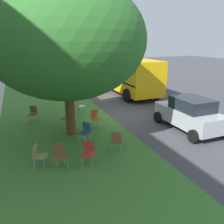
# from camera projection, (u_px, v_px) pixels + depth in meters

# --- Properties ---
(ground) EXTENTS (80.00, 80.00, 0.00)m
(ground) POSITION_uv_depth(u_px,v_px,m) (117.00, 119.00, 13.31)
(ground) COLOR #424247
(grass_verge) EXTENTS (48.00, 6.00, 0.01)m
(grass_verge) POSITION_uv_depth(u_px,v_px,m) (61.00, 126.00, 12.15)
(grass_verge) COLOR #3D752D
(grass_verge) RESTS_ON ground
(street_tree) EXTENTS (6.87, 6.87, 6.84)m
(street_tree) POSITION_uv_depth(u_px,v_px,m) (66.00, 41.00, 9.89)
(street_tree) COLOR brown
(street_tree) RESTS_ON ground
(chair_0) EXTENTS (0.58, 0.58, 0.88)m
(chair_0) POSITION_uv_depth(u_px,v_px,m) (85.00, 131.00, 10.17)
(chair_0) COLOR #335184
(chair_0) RESTS_ON ground
(chair_1) EXTENTS (0.43, 0.43, 0.88)m
(chair_1) POSITION_uv_depth(u_px,v_px,m) (80.00, 105.00, 14.13)
(chair_1) COLOR beige
(chair_1) RESTS_ON ground
(chair_2) EXTENTS (0.56, 0.56, 0.88)m
(chair_2) POSITION_uv_depth(u_px,v_px,m) (116.00, 140.00, 9.24)
(chair_2) COLOR brown
(chair_2) RESTS_ON ground
(chair_3) EXTENTS (0.53, 0.54, 0.88)m
(chair_3) POSITION_uv_depth(u_px,v_px,m) (67.00, 117.00, 12.03)
(chair_3) COLOR #B7332D
(chair_3) RESTS_ON ground
(chair_4) EXTENTS (0.57, 0.57, 0.88)m
(chair_4) POSITION_uv_depth(u_px,v_px,m) (88.00, 151.00, 8.31)
(chair_4) COLOR #B7332D
(chair_4) RESTS_ON ground
(chair_5) EXTENTS (0.52, 0.51, 0.88)m
(chair_5) POSITION_uv_depth(u_px,v_px,m) (95.00, 117.00, 12.00)
(chair_5) COLOR #C64C1E
(chair_5) RESTS_ON ground
(chair_6) EXTENTS (0.47, 0.47, 0.88)m
(chair_6) POSITION_uv_depth(u_px,v_px,m) (60.00, 154.00, 8.13)
(chair_6) COLOR brown
(chair_6) RESTS_ON ground
(chair_7) EXTENTS (0.57, 0.57, 0.88)m
(chair_7) POSITION_uv_depth(u_px,v_px,m) (33.00, 113.00, 12.68)
(chair_7) COLOR brown
(chair_7) RESTS_ON ground
(chair_8) EXTENTS (0.55, 0.56, 0.88)m
(chair_8) POSITION_uv_depth(u_px,v_px,m) (38.00, 154.00, 8.10)
(chair_8) COLOR olive
(chair_8) RESTS_ON ground
(parked_car) EXTENTS (3.70, 1.92, 1.65)m
(parked_car) POSITION_uv_depth(u_px,v_px,m) (190.00, 114.00, 11.48)
(parked_car) COLOR #ADB2B7
(parked_car) RESTS_ON ground
(school_bus) EXTENTS (10.40, 2.80, 2.88)m
(school_bus) POSITION_uv_depth(u_px,v_px,m) (120.00, 70.00, 20.30)
(school_bus) COLOR yellow
(school_bus) RESTS_ON ground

